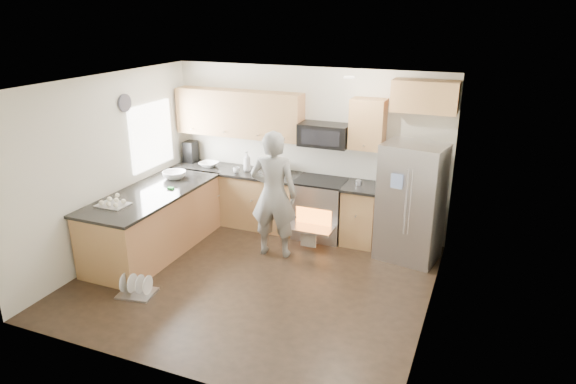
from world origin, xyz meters
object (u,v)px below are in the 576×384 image
at_px(stove_range, 321,195).
at_px(dish_rack, 137,289).
at_px(refrigerator, 411,203).
at_px(person, 274,195).

xyz_separation_m(stove_range, dish_rack, (-1.56, -2.59, -0.60)).
distance_m(refrigerator, person, 1.94).
bearing_deg(dish_rack, stove_range, 58.92).
relative_size(stove_range, person, 0.96).
height_order(stove_range, refrigerator, stove_range).
bearing_deg(person, stove_range, -124.35).
bearing_deg(dish_rack, person, 56.22).
xyz_separation_m(stove_range, person, (-0.41, -0.88, 0.25)).
relative_size(stove_range, refrigerator, 1.05).
distance_m(person, dish_rack, 2.24).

